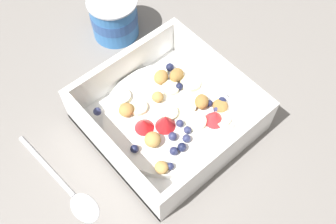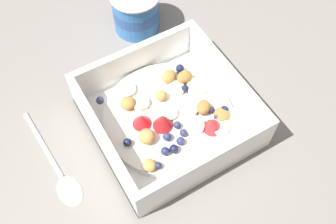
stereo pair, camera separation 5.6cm
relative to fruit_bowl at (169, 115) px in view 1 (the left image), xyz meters
The scene contains 4 objects.
ground_plane 0.03m from the fruit_bowl, 60.70° to the left, with size 2.40×2.40×0.00m, color gray.
fruit_bowl is the anchor object (origin of this frame).
spoon 0.17m from the fruit_bowl, behind, with size 0.04×0.17×0.01m.
yogurt_cup 0.21m from the fruit_bowl, 75.22° to the left, with size 0.08×0.08×0.07m.
Camera 1 is at (-0.21, -0.24, 0.51)m, focal length 41.89 mm.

